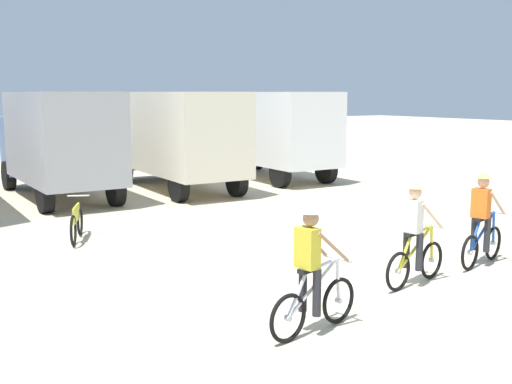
# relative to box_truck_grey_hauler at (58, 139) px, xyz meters

# --- Properties ---
(ground_plane) EXTENTS (120.00, 120.00, 0.00)m
(ground_plane) POSITION_rel_box_truck_grey_hauler_xyz_m (1.97, -11.88, -1.87)
(ground_plane) COLOR beige
(box_truck_grey_hauler) EXTENTS (2.51, 6.80, 3.35)m
(box_truck_grey_hauler) POSITION_rel_box_truck_grey_hauler_xyz_m (0.00, 0.00, 0.00)
(box_truck_grey_hauler) COLOR #9E9EA3
(box_truck_grey_hauler) RESTS_ON ground
(box_truck_cream_rv) EXTENTS (2.70, 6.86, 3.35)m
(box_truck_cream_rv) POSITION_rel_box_truck_grey_hauler_xyz_m (3.97, -0.48, 0.00)
(box_truck_cream_rv) COLOR beige
(box_truck_cream_rv) RESTS_ON ground
(box_truck_avon_van) EXTENTS (2.65, 6.84, 3.35)m
(box_truck_avon_van) POSITION_rel_box_truck_grey_hauler_xyz_m (8.25, 0.18, 0.00)
(box_truck_avon_van) COLOR white
(box_truck_avon_van) RESTS_ON ground
(cyclist_orange_shirt) EXTENTS (1.72, 0.54, 1.82)m
(cyclist_orange_shirt) POSITION_rel_box_truck_grey_hauler_xyz_m (-0.39, -13.23, -1.03)
(cyclist_orange_shirt) COLOR black
(cyclist_orange_shirt) RESTS_ON ground
(cyclist_cowboy_hat) EXTENTS (1.72, 0.54, 1.82)m
(cyclist_cowboy_hat) POSITION_rel_box_truck_grey_hauler_xyz_m (2.46, -12.49, -1.03)
(cyclist_cowboy_hat) COLOR black
(cyclist_cowboy_hat) RESTS_ON ground
(cyclist_near_camera) EXTENTS (1.70, 0.58, 1.82)m
(cyclist_near_camera) POSITION_rel_box_truck_grey_hauler_xyz_m (4.50, -12.33, -1.03)
(cyclist_near_camera) COLOR black
(cyclist_near_camera) RESTS_ON ground
(bicycle_spare) EXTENTS (0.84, 1.59, 0.97)m
(bicycle_spare) POSITION_rel_box_truck_grey_hauler_xyz_m (-1.36, -5.94, -1.48)
(bicycle_spare) COLOR black
(bicycle_spare) RESTS_ON ground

